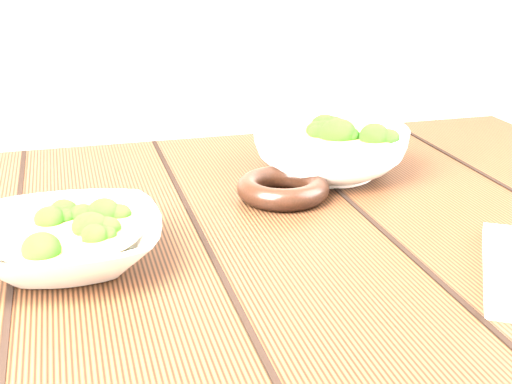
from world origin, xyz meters
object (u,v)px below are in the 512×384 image
object	(u,v)px
soup_bowl_front	(67,241)
trivet	(283,188)
soup_bowl_back	(330,149)
table	(222,330)

from	to	relation	value
soup_bowl_front	trivet	distance (m)	0.29
soup_bowl_front	soup_bowl_back	distance (m)	0.41
soup_bowl_front	soup_bowl_back	xyz separation A→B (m)	(0.36, 0.20, 0.01)
table	trivet	size ratio (longest dim) A/B	10.22
table	soup_bowl_back	bearing A→B (deg)	40.97
soup_bowl_back	trivet	size ratio (longest dim) A/B	2.16
table	soup_bowl_front	world-z (taller)	soup_bowl_front
table	soup_bowl_front	size ratio (longest dim) A/B	5.96
table	trivet	distance (m)	0.19
table	soup_bowl_back	xyz separation A→B (m)	(0.19, 0.17, 0.16)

